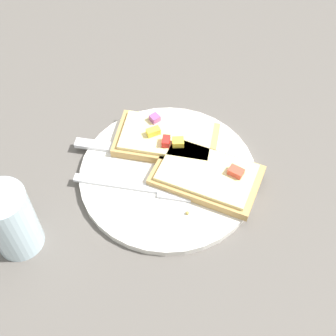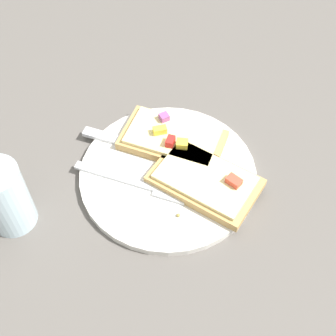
# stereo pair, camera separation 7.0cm
# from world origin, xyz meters

# --- Properties ---
(ground_plane) EXTENTS (4.00, 4.00, 0.00)m
(ground_plane) POSITION_xyz_m (0.00, 0.00, 0.00)
(ground_plane) COLOR #56514C
(plate) EXTENTS (0.27, 0.27, 0.01)m
(plate) POSITION_xyz_m (0.00, 0.00, 0.01)
(plate) COLOR silver
(plate) RESTS_ON ground
(fork) EXTENTS (0.14, 0.18, 0.01)m
(fork) POSITION_xyz_m (-0.04, -0.00, 0.01)
(fork) COLOR silver
(fork) RESTS_ON plate
(knife) EXTENTS (0.14, 0.18, 0.01)m
(knife) POSITION_xyz_m (-0.02, 0.07, 0.01)
(knife) COLOR silver
(knife) RESTS_ON plate
(pizza_slice_main) EXTENTS (0.15, 0.18, 0.03)m
(pizza_slice_main) POSITION_xyz_m (0.03, -0.05, 0.02)
(pizza_slice_main) COLOR tan
(pizza_slice_main) RESTS_ON plate
(pizza_slice_corner) EXTENTS (0.16, 0.18, 0.03)m
(pizza_slice_corner) POSITION_xyz_m (0.04, 0.04, 0.02)
(pizza_slice_corner) COLOR tan
(pizza_slice_corner) RESTS_ON plate
(crumb_scatter) EXTENTS (0.05, 0.15, 0.01)m
(crumb_scatter) POSITION_xyz_m (-0.01, 0.01, 0.02)
(crumb_scatter) COLOR tan
(crumb_scatter) RESTS_ON plate
(drinking_glass) EXTENTS (0.06, 0.06, 0.11)m
(drinking_glass) POSITION_xyz_m (-0.22, 0.06, 0.06)
(drinking_glass) COLOR silver
(drinking_glass) RESTS_ON ground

